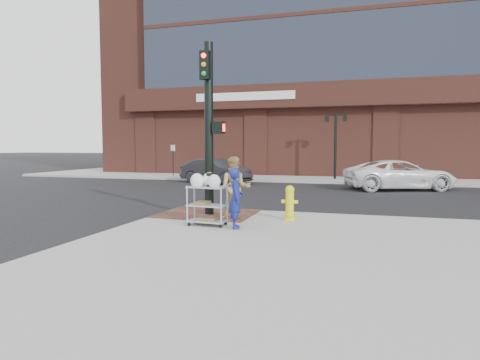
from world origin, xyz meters
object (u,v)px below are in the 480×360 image
(lamp_post, at_px, (335,139))
(minivan_white, at_px, (400,175))
(woman_blue, at_px, (236,198))
(pedestrian_tan, at_px, (235,188))
(fire_hydrant, at_px, (290,202))
(sedan_dark, at_px, (215,171))
(utility_cart, at_px, (207,202))
(traffic_signal_pole, at_px, (209,123))

(lamp_post, relative_size, minivan_white, 0.75)
(woman_blue, bearing_deg, pedestrian_tan, 1.06)
(minivan_white, bearing_deg, fire_hydrant, 142.12)
(pedestrian_tan, relative_size, sedan_dark, 0.40)
(sedan_dark, distance_m, utility_cart, 14.26)
(woman_blue, bearing_deg, utility_cart, 62.47)
(woman_blue, height_order, sedan_dark, woman_blue)
(sedan_dark, distance_m, fire_hydrant, 13.75)
(traffic_signal_pole, relative_size, utility_cart, 3.71)
(minivan_white, bearing_deg, pedestrian_tan, 136.32)
(lamp_post, relative_size, pedestrian_tan, 2.30)
(lamp_post, distance_m, woman_blue, 17.16)
(woman_blue, distance_m, minivan_white, 13.47)
(fire_hydrant, bearing_deg, pedestrian_tan, -165.97)
(traffic_signal_pole, height_order, sedan_dark, traffic_signal_pole)
(woman_blue, height_order, fire_hydrant, woman_blue)
(fire_hydrant, bearing_deg, utility_cart, -143.42)
(traffic_signal_pole, distance_m, sedan_dark, 12.69)
(woman_blue, distance_m, sedan_dark, 14.69)
(traffic_signal_pole, distance_m, minivan_white, 12.56)
(sedan_dark, xyz_separation_m, minivan_white, (10.10, -0.95, 0.02))
(pedestrian_tan, xyz_separation_m, sedan_dark, (-5.13, 12.44, -0.30))
(minivan_white, bearing_deg, utility_cart, 136.39)
(pedestrian_tan, bearing_deg, traffic_signal_pole, 131.50)
(lamp_post, distance_m, sedan_dark, 7.69)
(pedestrian_tan, bearing_deg, lamp_post, 68.65)
(lamp_post, bearing_deg, minivan_white, -51.47)
(traffic_signal_pole, bearing_deg, sedan_dark, 109.32)
(utility_cart, xyz_separation_m, fire_hydrant, (1.87, 1.39, -0.12))
(traffic_signal_pole, height_order, woman_blue, traffic_signal_pole)
(lamp_post, height_order, fire_hydrant, lamp_post)
(lamp_post, relative_size, utility_cart, 2.97)
(lamp_post, xyz_separation_m, fire_hydrant, (-0.04, -15.50, -1.98))
(lamp_post, relative_size, sedan_dark, 0.92)
(minivan_white, height_order, fire_hydrant, minivan_white)
(woman_blue, relative_size, minivan_white, 0.28)
(pedestrian_tan, bearing_deg, minivan_white, 50.59)
(pedestrian_tan, relative_size, fire_hydrant, 1.82)
(traffic_signal_pole, bearing_deg, fire_hydrant, -6.41)
(traffic_signal_pole, xyz_separation_m, woman_blue, (1.38, -1.81, -1.94))
(traffic_signal_pole, distance_m, pedestrian_tan, 2.16)
(traffic_signal_pole, height_order, pedestrian_tan, traffic_signal_pole)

